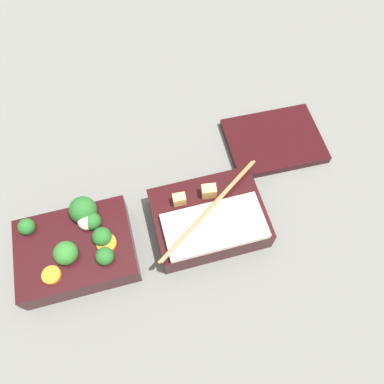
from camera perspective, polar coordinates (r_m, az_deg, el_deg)
name	(u,v)px	position (r m, az deg, el deg)	size (l,w,h in m)	color
ground_plane	(142,240)	(0.64, -7.67, -7.30)	(3.00, 3.00, 0.00)	slate
bento_tray_vegetable	(78,247)	(0.62, -17.03, -8.00)	(0.18, 0.14, 0.08)	black
bento_tray_rice	(209,218)	(0.62, 2.63, -4.03)	(0.20, 0.14, 0.07)	black
bento_lid	(274,141)	(0.73, 12.34, 7.63)	(0.18, 0.13, 0.02)	black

